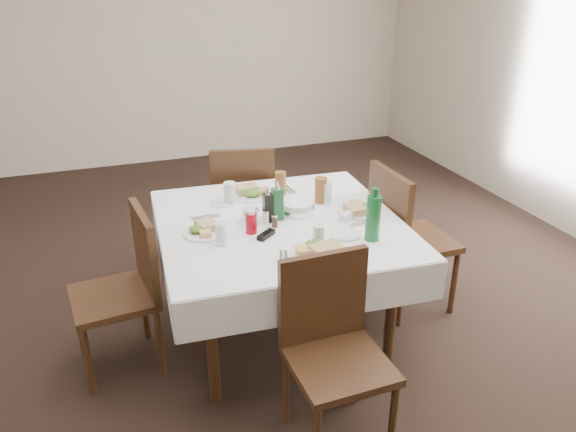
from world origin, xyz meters
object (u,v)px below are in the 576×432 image
object	(u,v)px
chair_west	(128,281)
ketchup_bottle	(251,222)
dining_table	(280,233)
chair_south	(332,339)
chair_east	(402,231)
coffee_mug	(250,215)
bread_basket	(297,208)
water_n	(230,193)
water_e	(326,193)
water_s	(319,235)
oil_cruet_green	(277,203)
water_w	(221,234)
oil_cruet_dark	(268,207)
green_bottle	(373,217)
chair_north	(243,198)

from	to	relation	value
chair_west	ketchup_bottle	world-z (taller)	chair_west
dining_table	chair_south	world-z (taller)	chair_south
ketchup_bottle	chair_south	bearing A→B (deg)	-77.87
chair_east	coffee_mug	distance (m)	1.03
bread_basket	coffee_mug	world-z (taller)	coffee_mug
coffee_mug	water_n	bearing A→B (deg)	96.63
water_e	bread_basket	xyz separation A→B (m)	(-0.22, -0.09, -0.03)
water_s	water_e	world-z (taller)	water_e
oil_cruet_green	dining_table	bearing A→B (deg)	-84.49
chair_south	oil_cruet_green	world-z (taller)	oil_cruet_green
chair_south	oil_cruet_green	distance (m)	0.94
water_w	coffee_mug	size ratio (longest dim) A/B	0.89
chair_south	oil_cruet_dark	distance (m)	0.92
chair_east	water_n	xyz separation A→B (m)	(-1.03, 0.35, 0.27)
chair_south	oil_cruet_dark	world-z (taller)	oil_cruet_dark
water_e	ketchup_bottle	distance (m)	0.62
chair_south	chair_west	bearing A→B (deg)	134.69
water_s	oil_cruet_green	world-z (taller)	oil_cruet_green
chair_west	green_bottle	xyz separation A→B (m)	(1.27, -0.40, 0.36)
chair_north	water_s	distance (m)	1.30
water_n	ketchup_bottle	distance (m)	0.44
water_w	oil_cruet_dark	size ratio (longest dim) A/B	0.55
chair_east	water_w	distance (m)	1.25
water_e	oil_cruet_green	world-z (taller)	oil_cruet_green
water_e	oil_cruet_dark	xyz separation A→B (m)	(-0.43, -0.15, 0.03)
water_n	oil_cruet_green	bearing A→B (deg)	-57.97
water_n	bread_basket	bearing A→B (deg)	-38.51
dining_table	coffee_mug	distance (m)	0.21
oil_cruet_dark	green_bottle	xyz separation A→B (m)	(0.46, -0.40, 0.04)
chair_north	bread_basket	bearing A→B (deg)	-82.37
chair_west	coffee_mug	world-z (taller)	chair_west
chair_south	bread_basket	xyz separation A→B (m)	(0.18, 0.92, 0.27)
water_s	water_w	xyz separation A→B (m)	(-0.48, 0.18, 0.00)
water_s	oil_cruet_dark	xyz separation A→B (m)	(-0.16, 0.37, 0.04)
dining_table	water_e	xyz separation A→B (m)	(0.36, 0.17, 0.14)
chair_north	water_s	bearing A→B (deg)	-86.94
oil_cruet_dark	water_w	bearing A→B (deg)	-149.83
coffee_mug	water_e	bearing A→B (deg)	12.99
bread_basket	green_bottle	xyz separation A→B (m)	(0.25, -0.47, 0.10)
chair_north	water_e	world-z (taller)	chair_north
green_bottle	dining_table	bearing A→B (deg)	135.26
chair_north	green_bottle	bearing A→B (deg)	-74.43
dining_table	oil_cruet_green	size ratio (longest dim) A/B	6.04
water_w	chair_south	bearing A→B (deg)	-62.49
ketchup_bottle	coffee_mug	bearing A→B (deg)	77.56
oil_cruet_dark	coffee_mug	world-z (taller)	oil_cruet_dark
chair_west	oil_cruet_dark	distance (m)	0.88
water_w	oil_cruet_green	world-z (taller)	oil_cruet_green
oil_cruet_dark	coffee_mug	distance (m)	0.12
chair_south	coffee_mug	bearing A→B (deg)	98.46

